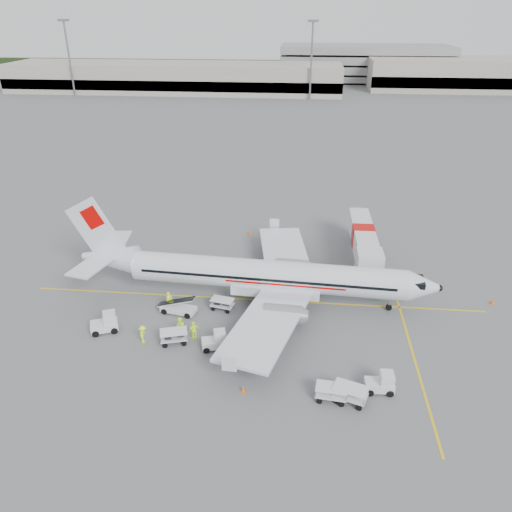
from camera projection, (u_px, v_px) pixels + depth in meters
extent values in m
plane|color=#56595B|center=(254.00, 300.00, 48.94)|extent=(360.00, 360.00, 0.00)
cube|color=yellow|center=(254.00, 300.00, 48.94)|extent=(44.00, 0.20, 0.01)
cube|color=yellow|center=(415.00, 360.00, 40.59)|extent=(0.20, 20.00, 0.01)
cone|color=#F95908|center=(492.00, 301.00, 48.13)|extent=(0.37, 0.37, 0.60)
cone|color=#F95908|center=(250.00, 232.00, 62.81)|extent=(0.38, 0.38, 0.62)
cone|color=#F95908|center=(243.00, 389.00, 37.16)|extent=(0.33, 0.33, 0.54)
imported|color=#DCFB24|center=(169.00, 300.00, 47.18)|extent=(0.73, 0.75, 1.73)
imported|color=#DCFB24|center=(180.00, 327.00, 43.33)|extent=(1.03, 1.07, 1.73)
imported|color=#DCFB24|center=(143.00, 334.00, 42.42)|extent=(0.70, 1.10, 1.63)
imported|color=#DCFB24|center=(194.00, 330.00, 42.84)|extent=(1.06, 0.94, 1.72)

